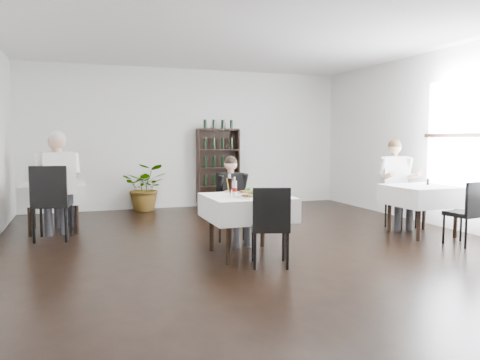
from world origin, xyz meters
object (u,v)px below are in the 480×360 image
Objects in this scene: wine_shelf at (218,168)px; diner_main at (233,193)px; main_table at (247,207)px; potted_tree at (146,187)px.

wine_shelf is 3.75m from diner_main.
potted_tree is (-0.70, 4.20, -0.13)m from main_table.
potted_tree is 3.61m from diner_main.
diner_main is (0.03, 0.67, 0.10)m from main_table.
wine_shelf is at bearing 78.22° from main_table.
main_table is at bearing -92.97° from diner_main.
potted_tree is 0.79× the size of diner_main.
wine_shelf is at bearing 4.08° from potted_tree.
main_table is 0.68m from diner_main.
potted_tree is at bearing 99.48° from main_table.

